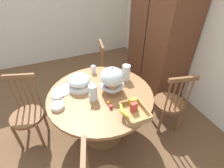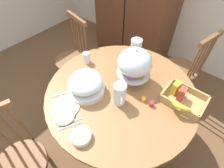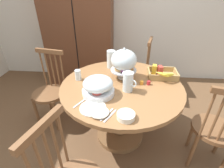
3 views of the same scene
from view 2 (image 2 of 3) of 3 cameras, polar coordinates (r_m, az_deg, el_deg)
name	(u,v)px [view 2 (image 2 of 3)]	position (r m, az deg, el deg)	size (l,w,h in m)	color
ground_plane	(100,133)	(2.00, -3.97, -16.54)	(10.00, 10.00, 0.00)	brown
dining_table	(120,104)	(1.55, 2.86, -6.73)	(1.25, 1.25, 0.74)	olive
windsor_chair_near_window	(182,70)	(2.14, 22.86, 4.42)	(0.41, 0.42, 0.97)	brown
windsor_chair_by_cabinet	(73,60)	(2.17, -13.11, 8.17)	(0.41, 0.41, 0.97)	brown
windsor_chair_facing_door	(20,163)	(1.58, -29.05, -22.58)	(0.42, 0.42, 0.97)	brown
pastry_stand_with_dome	(135,64)	(1.34, 7.73, 6.94)	(0.28, 0.28, 0.34)	silver
fruit_platter_covered	(86,84)	(1.33, -9.02, -0.06)	(0.30, 0.30, 0.18)	silver
orange_juice_pitcher	(120,95)	(1.25, 2.59, -3.67)	(0.15, 0.14, 0.19)	silver
milk_pitcher	(136,50)	(1.64, 8.09, 11.31)	(0.13, 0.16, 0.21)	silver
cereal_basket	(182,98)	(1.39, 22.80, -4.47)	(0.32, 0.30, 0.12)	tan
china_plate_large	(65,107)	(1.33, -15.68, -7.49)	(0.22, 0.22, 0.01)	white
china_plate_small	(64,116)	(1.27, -16.08, -10.54)	(0.15, 0.15, 0.01)	white
cereal_bowl	(81,136)	(1.17, -10.61, -17.14)	(0.14, 0.14, 0.04)	white
drinking_glass	(87,58)	(1.62, -8.73, 8.91)	(0.06, 0.06, 0.11)	silver
jam_jar_strawberry	(151,104)	(1.31, 13.37, -6.67)	(0.04, 0.04, 0.04)	#B7282D
jam_jar_apricot	(144,99)	(1.33, 10.80, -5.16)	(0.04, 0.04, 0.04)	orange
table_knife	(69,122)	(1.25, -14.40, -12.54)	(0.17, 0.01, 0.01)	silver
dinner_fork	(70,126)	(1.24, -14.10, -13.68)	(0.17, 0.01, 0.01)	silver
soup_spoon	(62,94)	(1.42, -16.74, -3.17)	(0.17, 0.01, 0.01)	silver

